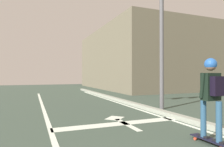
{
  "coord_description": "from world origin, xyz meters",
  "views": [
    {
      "loc": [
        -0.52,
        0.8,
        1.32
      ],
      "look_at": [
        1.63,
        6.15,
        1.37
      ],
      "focal_mm": 31.98,
      "sensor_mm": 36.0,
      "label": 1
    }
  ],
  "objects": [
    {
      "name": "lane_line_center",
      "position": [
        -0.11,
        6.0,
        0.0
      ],
      "size": [
        0.12,
        20.0,
        0.01
      ],
      "primitive_type": "cube",
      "color": "silver",
      "rests_on": "ground"
    },
    {
      "name": "lane_line_curbside",
      "position": [
        3.28,
        6.0,
        0.0
      ],
      "size": [
        0.12,
        20.0,
        0.01
      ],
      "primitive_type": "cube",
      "color": "silver",
      "rests_on": "ground"
    },
    {
      "name": "stop_bar",
      "position": [
        1.66,
        5.75,
        0.0
      ],
      "size": [
        3.54,
        0.4,
        0.01
      ],
      "primitive_type": "cube",
      "color": "silver",
      "rests_on": "ground"
    },
    {
      "name": "lane_arrow_stem",
      "position": [
        1.83,
        5.59,
        0.0
      ],
      "size": [
        0.16,
        1.4,
        0.01
      ],
      "primitive_type": "cube",
      "color": "silver",
      "rests_on": "ground"
    },
    {
      "name": "lane_arrow_head",
      "position": [
        1.83,
        6.44,
        0.0
      ],
      "size": [
        0.71,
        0.71,
        0.01
      ],
      "primitive_type": "cube",
      "rotation": [
        0.0,
        0.0,
        0.79
      ],
      "color": "silver",
      "rests_on": "ground"
    },
    {
      "name": "curb_strip",
      "position": [
        3.53,
        6.0,
        0.07
      ],
      "size": [
        0.24,
        24.0,
        0.14
      ],
      "primitive_type": "cube",
      "color": "#959B8C",
      "rests_on": "ground"
    },
    {
      "name": "skateboard",
      "position": [
        2.66,
        3.64,
        0.07
      ],
      "size": [
        0.25,
        0.86,
        0.09
      ],
      "color": "black",
      "rests_on": "ground"
    },
    {
      "name": "skater",
      "position": [
        2.66,
        3.62,
        1.06
      ],
      "size": [
        0.44,
        0.59,
        1.56
      ],
      "color": "#2C5475",
      "rests_on": "skateboard"
    },
    {
      "name": "traffic_signal_mast",
      "position": [
        2.76,
        7.25,
        3.94
      ],
      "size": [
        4.74,
        0.34,
        5.28
      ],
      "color": "#5B5B5E",
      "rests_on": "ground"
    },
    {
      "name": "building_block",
      "position": [
        12.35,
        19.11,
        2.89
      ],
      "size": [
        13.86,
        13.83,
        5.79
      ],
      "primitive_type": "cube",
      "color": "#6C6551",
      "rests_on": "ground"
    }
  ]
}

